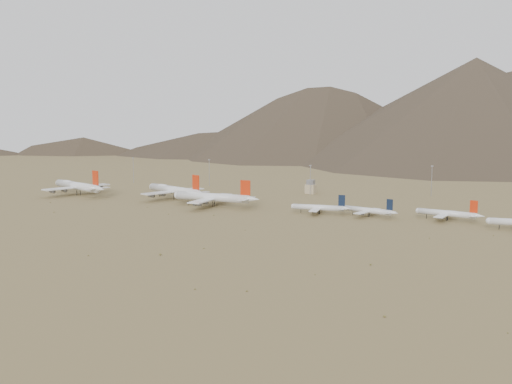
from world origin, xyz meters
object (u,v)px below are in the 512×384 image
at_px(narrowbody_a, 320,208).
at_px(control_tower, 311,187).
at_px(widebody_east, 213,197).
at_px(widebody_centre, 175,190).
at_px(narrowbody_b, 370,211).
at_px(widebody_west, 78,186).

relative_size(narrowbody_a, control_tower, 3.47).
height_order(widebody_east, control_tower, widebody_east).
bearing_deg(control_tower, widebody_centre, -137.18).
distance_m(narrowbody_a, narrowbody_b, 33.84).
distance_m(widebody_centre, narrowbody_a, 130.11).
bearing_deg(widebody_east, control_tower, 66.04).
relative_size(widebody_centre, widebody_east, 0.99).
xyz_separation_m(widebody_centre, narrowbody_b, (162.67, -12.60, -3.21)).
relative_size(widebody_centre, narrowbody_a, 1.67).
relative_size(widebody_west, widebody_centre, 1.06).
xyz_separation_m(widebody_east, narrowbody_b, (115.74, 7.69, -2.92)).
bearing_deg(control_tower, narrowbody_b, -50.82).
bearing_deg(narrowbody_b, widebody_centre, -170.69).
height_order(widebody_centre, widebody_east, widebody_centre).
distance_m(widebody_centre, narrowbody_b, 163.19).
relative_size(widebody_east, narrowbody_b, 1.79).
bearing_deg(widebody_centre, narrowbody_b, 15.77).
bearing_deg(widebody_centre, widebody_west, -150.56).
height_order(narrowbody_a, narrowbody_b, narrowbody_a).
height_order(widebody_centre, control_tower, widebody_centre).
relative_size(widebody_centre, narrowbody_b, 1.78).
height_order(widebody_west, control_tower, widebody_west).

